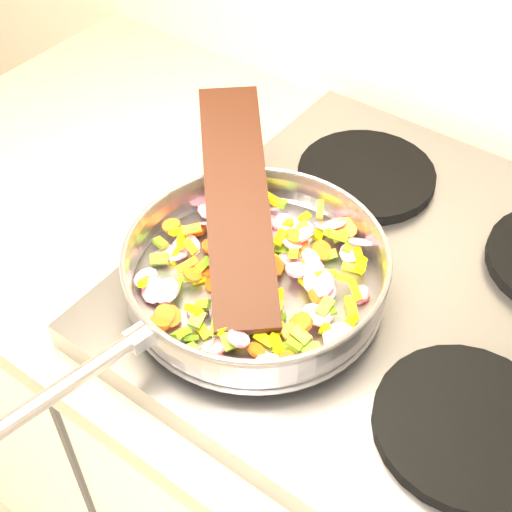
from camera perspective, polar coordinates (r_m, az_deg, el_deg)
The scene contains 7 objects.
cooktop at distance 0.89m, azimuth 11.84°, elevation -3.11°, with size 0.60×0.60×0.04m, color #939399.
grate_fl at distance 0.83m, azimuth -0.96°, elevation -3.45°, with size 0.19×0.19×0.02m, color black.
grate_fr at distance 0.76m, azimuth 16.54°, elevation -12.85°, with size 0.19×0.19×0.02m, color black.
grate_bl at distance 1.00m, azimuth 8.81°, elevation 6.42°, with size 0.19×0.19×0.02m, color black.
saute_pan at distance 0.81m, azimuth -0.12°, elevation -1.04°, with size 0.34×0.51×0.06m.
vegetable_heap at distance 0.82m, azimuth 0.32°, elevation -1.23°, with size 0.29×0.29×0.05m.
wooden_spatula at distance 0.83m, azimuth -1.53°, elevation 4.38°, with size 0.32×0.07×0.01m, color black.
Camera 1 is at (-0.51, 1.10, 1.58)m, focal length 50.00 mm.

